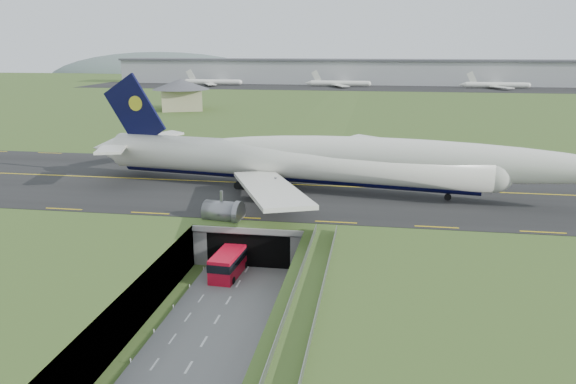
# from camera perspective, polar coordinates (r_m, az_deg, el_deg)

# --- Properties ---
(ground) EXTENTS (900.00, 900.00, 0.00)m
(ground) POSITION_cam_1_polar(r_m,az_deg,el_deg) (73.47, -5.46, -10.05)
(ground) COLOR #385120
(ground) RESTS_ON ground
(airfield_deck) EXTENTS (800.00, 800.00, 6.00)m
(airfield_deck) POSITION_cam_1_polar(r_m,az_deg,el_deg) (72.26, -5.52, -7.89)
(airfield_deck) COLOR gray
(airfield_deck) RESTS_ON ground
(trench_road) EXTENTS (12.00, 75.00, 0.20)m
(trench_road) POSITION_cam_1_polar(r_m,az_deg,el_deg) (66.94, -7.10, -12.61)
(trench_road) COLOR slate
(trench_road) RESTS_ON ground
(taxiway) EXTENTS (800.00, 44.00, 0.18)m
(taxiway) POSITION_cam_1_polar(r_m,az_deg,el_deg) (101.98, -0.94, 0.78)
(taxiway) COLOR black
(taxiway) RESTS_ON airfield_deck
(tunnel_portal) EXTENTS (17.00, 22.30, 6.00)m
(tunnel_portal) POSITION_cam_1_polar(r_m,az_deg,el_deg) (87.39, -2.79, -3.53)
(tunnel_portal) COLOR gray
(tunnel_portal) RESTS_ON ground
(guideway) EXTENTS (3.00, 53.00, 7.05)m
(guideway) POSITION_cam_1_polar(r_m,az_deg,el_deg) (52.36, 1.08, -14.31)
(guideway) COLOR #A8A8A3
(guideway) RESTS_ON ground
(jumbo_jet) EXTENTS (94.89, 60.49, 20.23)m
(jumbo_jet) POSITION_cam_1_polar(r_m,az_deg,el_deg) (96.26, 3.95, 3.17)
(jumbo_jet) COLOR silver
(jumbo_jet) RESTS_ON ground
(shuttle_tram) EXTENTS (3.75, 8.64, 3.42)m
(shuttle_tram) POSITION_cam_1_polar(r_m,az_deg,el_deg) (77.59, -6.03, -7.17)
(shuttle_tram) COLOR red
(shuttle_tram) RESTS_ON ground
(service_building) EXTENTS (28.29, 28.29, 11.91)m
(service_building) POSITION_cam_1_polar(r_m,az_deg,el_deg) (222.79, -10.81, 9.98)
(service_building) COLOR tan
(service_building) RESTS_ON ground
(cargo_terminal) EXTENTS (320.00, 67.00, 15.60)m
(cargo_terminal) POSITION_cam_1_polar(r_m,az_deg,el_deg) (364.64, 6.51, 12.07)
(cargo_terminal) COLOR #B2B2B2
(cargo_terminal) RESTS_ON ground
(distant_hills) EXTENTS (700.00, 91.00, 60.00)m
(distant_hills) POSITION_cam_1_polar(r_m,az_deg,el_deg) (497.88, 14.74, 10.32)
(distant_hills) COLOR slate
(distant_hills) RESTS_ON ground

